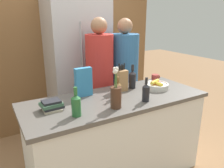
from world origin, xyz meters
TOP-DOWN VIEW (x-y plane):
  - kitchen_island at (0.00, 0.00)m, footprint 1.86×0.73m
  - back_wall_wood at (0.00, 1.55)m, footprint 3.06×0.12m
  - refrigerator at (0.07, 1.19)m, footprint 0.83×0.63m
  - fruit_bowl at (0.53, 0.02)m, footprint 0.27×0.27m
  - knife_block at (0.17, 0.17)m, footprint 0.11×0.09m
  - flower_vase at (-0.13, -0.21)m, footprint 0.10×0.10m
  - cereal_box at (-0.26, 0.22)m, footprint 0.18×0.06m
  - coffee_mug at (0.73, 0.26)m, footprint 0.12×0.09m
  - book_stack at (-0.64, 0.04)m, footprint 0.20×0.17m
  - bottle_oil at (-0.50, -0.19)m, footprint 0.08×0.08m
  - bottle_vinegar at (0.01, -0.00)m, footprint 0.07×0.07m
  - bottle_wine at (0.19, -0.22)m, footprint 0.07×0.07m
  - bottle_water at (0.31, 0.18)m, footprint 0.08×0.08m
  - person_at_sink at (0.13, 0.62)m, footprint 0.34×0.34m
  - person_in_blue at (0.51, 0.64)m, footprint 0.37×0.37m

SIDE VIEW (x-z plane):
  - kitchen_island at x=0.00m, z-range 0.00..0.92m
  - person_in_blue at x=0.51m, z-range 0.10..1.78m
  - person_at_sink at x=0.13m, z-range 0.11..1.80m
  - fruit_bowl at x=0.53m, z-range 0.91..1.01m
  - book_stack at x=-0.64m, z-range 0.92..1.01m
  - coffee_mug at x=0.73m, z-range 0.92..1.01m
  - refrigerator at x=0.07m, z-range 0.00..1.99m
  - bottle_vinegar at x=0.01m, z-range 0.90..1.11m
  - bottle_wine at x=0.19m, z-range 0.90..1.13m
  - bottle_oil at x=-0.50m, z-range 0.90..1.14m
  - bottle_water at x=0.31m, z-range 0.89..1.16m
  - knife_block at x=0.17m, z-range 0.89..1.19m
  - flower_vase at x=-0.13m, z-range 0.86..1.23m
  - cereal_box at x=-0.26m, z-range 0.92..1.22m
  - back_wall_wood at x=0.00m, z-range 0.00..2.60m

